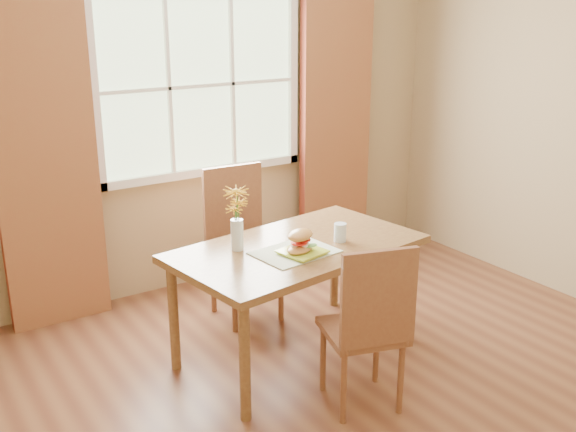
{
  "coord_description": "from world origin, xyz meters",
  "views": [
    {
      "loc": [
        -2.13,
        -2.56,
        2.11
      ],
      "look_at": [
        -0.16,
        0.48,
        0.93
      ],
      "focal_mm": 42.0,
      "sensor_mm": 36.0,
      "label": 1
    }
  ],
  "objects_px": {
    "dining_table": "(297,257)",
    "croissant_sandwich": "(300,242)",
    "chair_near": "(369,321)",
    "chair_far": "(240,235)",
    "water_glass": "(340,233)",
    "flower_vase": "(237,212)"
  },
  "relations": [
    {
      "from": "croissant_sandwich",
      "to": "dining_table",
      "type": "bearing_deg",
      "value": 40.28
    },
    {
      "from": "dining_table",
      "to": "chair_near",
      "type": "relative_size",
      "value": 1.65
    },
    {
      "from": "croissant_sandwich",
      "to": "chair_near",
      "type": "bearing_deg",
      "value": -105.81
    },
    {
      "from": "dining_table",
      "to": "water_glass",
      "type": "relative_size",
      "value": 14.04
    },
    {
      "from": "dining_table",
      "to": "chair_far",
      "type": "distance_m",
      "value": 0.71
    },
    {
      "from": "water_glass",
      "to": "dining_table",
      "type": "bearing_deg",
      "value": 161.26
    },
    {
      "from": "chair_near",
      "to": "chair_far",
      "type": "bearing_deg",
      "value": 105.58
    },
    {
      "from": "water_glass",
      "to": "croissant_sandwich",
      "type": "bearing_deg",
      "value": -169.42
    },
    {
      "from": "chair_near",
      "to": "croissant_sandwich",
      "type": "height_order",
      "value": "chair_near"
    },
    {
      "from": "chair_far",
      "to": "water_glass",
      "type": "relative_size",
      "value": 9.21
    },
    {
      "from": "dining_table",
      "to": "croissant_sandwich",
      "type": "relative_size",
      "value": 7.3
    },
    {
      "from": "chair_far",
      "to": "chair_near",
      "type": "bearing_deg",
      "value": -87.69
    },
    {
      "from": "chair_near",
      "to": "flower_vase",
      "type": "bearing_deg",
      "value": 127.18
    },
    {
      "from": "chair_near",
      "to": "croissant_sandwich",
      "type": "relative_size",
      "value": 4.43
    },
    {
      "from": "chair_near",
      "to": "chair_far",
      "type": "relative_size",
      "value": 0.92
    },
    {
      "from": "dining_table",
      "to": "water_glass",
      "type": "distance_m",
      "value": 0.29
    },
    {
      "from": "chair_near",
      "to": "water_glass",
      "type": "xyz_separation_m",
      "value": [
        0.27,
        0.61,
        0.25
      ]
    },
    {
      "from": "chair_near",
      "to": "flower_vase",
      "type": "xyz_separation_m",
      "value": [
        -0.31,
        0.83,
        0.42
      ]
    },
    {
      "from": "dining_table",
      "to": "water_glass",
      "type": "bearing_deg",
      "value": -26.72
    },
    {
      "from": "chair_near",
      "to": "chair_far",
      "type": "height_order",
      "value": "chair_far"
    },
    {
      "from": "chair_near",
      "to": "flower_vase",
      "type": "relative_size",
      "value": 2.53
    },
    {
      "from": "dining_table",
      "to": "flower_vase",
      "type": "height_order",
      "value": "flower_vase"
    }
  ]
}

